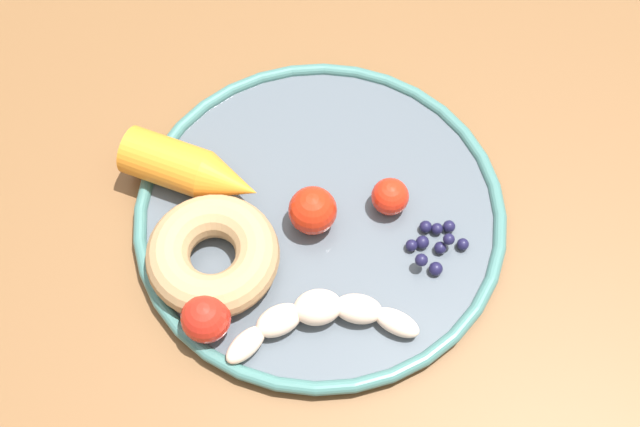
{
  "coord_description": "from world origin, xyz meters",
  "views": [
    {
      "loc": [
        -0.3,
        0.3,
        1.43
      ],
      "look_at": [
        -0.03,
        0.05,
        0.75
      ],
      "focal_mm": 48.96,
      "sensor_mm": 36.0,
      "label": 1
    }
  ],
  "objects_px": {
    "dining_table": "(333,217)",
    "tomato_mid": "(386,200)",
    "blueberry_pile": "(435,244)",
    "banana": "(319,317)",
    "tomato_far": "(206,318)",
    "donut": "(213,255)",
    "tomato_near": "(313,211)",
    "plate": "(320,215)",
    "carrot_orange": "(192,171)"
  },
  "relations": [
    {
      "from": "banana",
      "to": "plate",
      "type": "bearing_deg",
      "value": -44.07
    },
    {
      "from": "donut",
      "to": "tomato_near",
      "type": "relative_size",
      "value": 2.66
    },
    {
      "from": "plate",
      "to": "blueberry_pile",
      "type": "distance_m",
      "value": 0.1
    },
    {
      "from": "tomato_far",
      "to": "tomato_near",
      "type": "bearing_deg",
      "value": -84.73
    },
    {
      "from": "dining_table",
      "to": "plate",
      "type": "height_order",
      "value": "plate"
    },
    {
      "from": "blueberry_pile",
      "to": "tomato_mid",
      "type": "distance_m",
      "value": 0.06
    },
    {
      "from": "banana",
      "to": "tomato_far",
      "type": "distance_m",
      "value": 0.09
    },
    {
      "from": "dining_table",
      "to": "tomato_mid",
      "type": "relative_size",
      "value": 28.88
    },
    {
      "from": "carrot_orange",
      "to": "tomato_near",
      "type": "distance_m",
      "value": 0.11
    },
    {
      "from": "donut",
      "to": "tomato_far",
      "type": "bearing_deg",
      "value": 134.22
    },
    {
      "from": "dining_table",
      "to": "plate",
      "type": "xyz_separation_m",
      "value": [
        -0.03,
        0.05,
        0.11
      ]
    },
    {
      "from": "plate",
      "to": "tomato_near",
      "type": "xyz_separation_m",
      "value": [
        -0.0,
        0.01,
        0.02
      ]
    },
    {
      "from": "blueberry_pile",
      "to": "tomato_near",
      "type": "height_order",
      "value": "tomato_near"
    },
    {
      "from": "donut",
      "to": "tomato_near",
      "type": "height_order",
      "value": "tomato_near"
    },
    {
      "from": "donut",
      "to": "tomato_far",
      "type": "xyz_separation_m",
      "value": [
        -0.04,
        0.04,
        0.0
      ]
    },
    {
      "from": "donut",
      "to": "tomato_far",
      "type": "height_order",
      "value": "tomato_far"
    },
    {
      "from": "banana",
      "to": "tomato_far",
      "type": "height_order",
      "value": "tomato_far"
    },
    {
      "from": "carrot_orange",
      "to": "blueberry_pile",
      "type": "height_order",
      "value": "carrot_orange"
    },
    {
      "from": "plate",
      "to": "banana",
      "type": "distance_m",
      "value": 0.1
    },
    {
      "from": "blueberry_pile",
      "to": "tomato_mid",
      "type": "xyz_separation_m",
      "value": [
        0.06,
        0.0,
        0.01
      ]
    },
    {
      "from": "plate",
      "to": "blueberry_pile",
      "type": "relative_size",
      "value": 5.92
    },
    {
      "from": "plate",
      "to": "carrot_orange",
      "type": "bearing_deg",
      "value": 30.9
    },
    {
      "from": "donut",
      "to": "tomato_far",
      "type": "relative_size",
      "value": 2.74
    },
    {
      "from": "tomato_near",
      "to": "tomato_far",
      "type": "distance_m",
      "value": 0.13
    },
    {
      "from": "banana",
      "to": "carrot_orange",
      "type": "distance_m",
      "value": 0.17
    },
    {
      "from": "banana",
      "to": "tomato_far",
      "type": "bearing_deg",
      "value": 48.67
    },
    {
      "from": "dining_table",
      "to": "plate",
      "type": "bearing_deg",
      "value": 123.07
    },
    {
      "from": "dining_table",
      "to": "tomato_far",
      "type": "relative_size",
      "value": 23.31
    },
    {
      "from": "blueberry_pile",
      "to": "tomato_near",
      "type": "xyz_separation_m",
      "value": [
        0.09,
        0.06,
        0.01
      ]
    },
    {
      "from": "banana",
      "to": "donut",
      "type": "relative_size",
      "value": 1.22
    },
    {
      "from": "tomato_mid",
      "to": "tomato_far",
      "type": "relative_size",
      "value": 0.81
    },
    {
      "from": "tomato_near",
      "to": "tomato_mid",
      "type": "height_order",
      "value": "tomato_near"
    },
    {
      "from": "plate",
      "to": "donut",
      "type": "bearing_deg",
      "value": 75.49
    },
    {
      "from": "dining_table",
      "to": "donut",
      "type": "xyz_separation_m",
      "value": [
        -0.01,
        0.15,
        0.13
      ]
    },
    {
      "from": "dining_table",
      "to": "banana",
      "type": "xyz_separation_m",
      "value": [
        -0.11,
        0.12,
        0.13
      ]
    },
    {
      "from": "tomato_mid",
      "to": "carrot_orange",
      "type": "bearing_deg",
      "value": 37.52
    },
    {
      "from": "plate",
      "to": "carrot_orange",
      "type": "relative_size",
      "value": 2.52
    },
    {
      "from": "banana",
      "to": "carrot_orange",
      "type": "xyz_separation_m",
      "value": [
        0.17,
        -0.01,
        0.01
      ]
    },
    {
      "from": "dining_table",
      "to": "banana",
      "type": "distance_m",
      "value": 0.2
    },
    {
      "from": "dining_table",
      "to": "tomato_near",
      "type": "bearing_deg",
      "value": 119.6
    },
    {
      "from": "dining_table",
      "to": "tomato_mid",
      "type": "distance_m",
      "value": 0.15
    },
    {
      "from": "blueberry_pile",
      "to": "carrot_orange",
      "type": "bearing_deg",
      "value": 29.25
    },
    {
      "from": "banana",
      "to": "carrot_orange",
      "type": "height_order",
      "value": "carrot_orange"
    },
    {
      "from": "blueberry_pile",
      "to": "dining_table",
      "type": "bearing_deg",
      "value": -0.77
    },
    {
      "from": "tomato_near",
      "to": "tomato_mid",
      "type": "distance_m",
      "value": 0.07
    },
    {
      "from": "blueberry_pile",
      "to": "tomato_far",
      "type": "xyz_separation_m",
      "value": [
        0.08,
        0.19,
        0.01
      ]
    },
    {
      "from": "dining_table",
      "to": "tomato_mid",
      "type": "height_order",
      "value": "tomato_mid"
    },
    {
      "from": "dining_table",
      "to": "donut",
      "type": "relative_size",
      "value": 8.5
    },
    {
      "from": "dining_table",
      "to": "tomato_mid",
      "type": "bearing_deg",
      "value": 176.27
    },
    {
      "from": "tomato_near",
      "to": "dining_table",
      "type": "bearing_deg",
      "value": -60.4
    }
  ]
}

